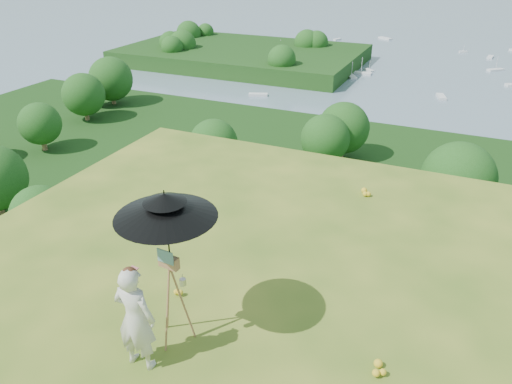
% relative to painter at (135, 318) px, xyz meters
% --- Properties ---
extents(ground, '(14.00, 14.00, 0.00)m').
position_rel_painter_xyz_m(ground, '(2.02, 0.92, -0.77)').
color(ground, '#3C661D').
rests_on(ground, ground).
extents(forest_slope, '(140.00, 56.00, 22.00)m').
position_rel_painter_xyz_m(forest_slope, '(2.02, 35.92, -29.77)').
color(forest_slope, black).
rests_on(forest_slope, bay_water).
extents(shoreline_tier, '(170.00, 28.00, 8.00)m').
position_rel_painter_xyz_m(shoreline_tier, '(2.02, 75.92, -36.77)').
color(shoreline_tier, slate).
rests_on(shoreline_tier, bay_water).
extents(bay_water, '(700.00, 700.00, 0.00)m').
position_rel_painter_xyz_m(bay_water, '(2.02, 240.92, -34.77)').
color(bay_water, slate).
rests_on(bay_water, ground).
extents(peninsula, '(90.00, 60.00, 12.00)m').
position_rel_painter_xyz_m(peninsula, '(-72.98, 155.92, -29.77)').
color(peninsula, black).
rests_on(peninsula, bay_water).
extents(slope_trees, '(110.00, 50.00, 6.00)m').
position_rel_painter_xyz_m(slope_trees, '(2.02, 35.92, -15.77)').
color(slope_trees, '#1A4414').
rests_on(slope_trees, forest_slope).
extents(harbor_town, '(110.00, 22.00, 5.00)m').
position_rel_painter_xyz_m(harbor_town, '(2.02, 75.92, -30.27)').
color(harbor_town, beige).
rests_on(harbor_town, shoreline_tier).
extents(moored_boats, '(140.00, 140.00, 0.70)m').
position_rel_painter_xyz_m(moored_boats, '(-10.48, 161.92, -34.42)').
color(moored_boats, white).
rests_on(moored_boats, bay_water).
extents(wildflowers, '(10.00, 10.50, 0.12)m').
position_rel_painter_xyz_m(wildflowers, '(2.02, 1.17, -0.71)').
color(wildflowers, yellow).
rests_on(wildflowers, ground).
extents(painter, '(0.57, 0.39, 1.54)m').
position_rel_painter_xyz_m(painter, '(0.00, 0.00, 0.00)').
color(painter, beige).
rests_on(painter, ground).
extents(field_easel, '(0.62, 0.62, 1.51)m').
position_rel_painter_xyz_m(field_easel, '(0.17, 0.59, -0.01)').
color(field_easel, '#AB7A47').
rests_on(field_easel, ground).
extents(sun_umbrella, '(1.41, 1.41, 1.09)m').
position_rel_painter_xyz_m(sun_umbrella, '(0.17, 0.62, 1.02)').
color(sun_umbrella, black).
rests_on(sun_umbrella, field_easel).
extents(painter_cap, '(0.21, 0.24, 0.10)m').
position_rel_painter_xyz_m(painter_cap, '(0.00, 0.00, 0.73)').
color(painter_cap, '#DC7979').
rests_on(painter_cap, painter).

